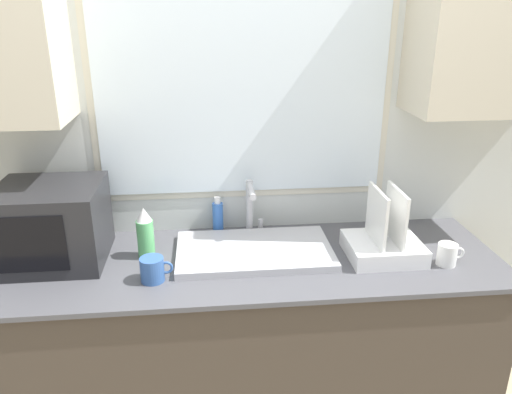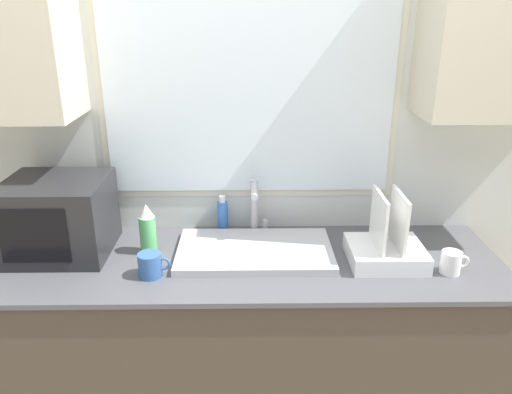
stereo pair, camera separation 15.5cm
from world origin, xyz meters
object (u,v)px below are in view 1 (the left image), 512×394
object	(u,v)px
spray_bottle	(145,234)
soap_bottle	(218,217)
microwave	(52,224)
dish_rack	(384,243)
mug_near_sink	(153,269)
faucet	(251,204)

from	to	relation	value
spray_bottle	soap_bottle	xyz separation A→B (m)	(0.30, 0.20, -0.03)
microwave	dish_rack	world-z (taller)	microwave
microwave	soap_bottle	xyz separation A→B (m)	(0.66, 0.19, -0.08)
spray_bottle	mug_near_sink	size ratio (longest dim) A/B	1.76
dish_rack	spray_bottle	world-z (taller)	dish_rack
faucet	dish_rack	world-z (taller)	dish_rack
microwave	mug_near_sink	xyz separation A→B (m)	(0.40, -0.21, -0.11)
microwave	spray_bottle	distance (m)	0.36
soap_bottle	spray_bottle	bearing A→B (deg)	-145.83
spray_bottle	mug_near_sink	bearing A→B (deg)	-77.63
soap_bottle	mug_near_sink	distance (m)	0.47
faucet	microwave	distance (m)	0.82
dish_rack	spray_bottle	size ratio (longest dim) A/B	1.37
dish_rack	soap_bottle	distance (m)	0.73
faucet	spray_bottle	size ratio (longest dim) A/B	1.15
soap_bottle	microwave	bearing A→B (deg)	-164.02
microwave	soap_bottle	size ratio (longest dim) A/B	2.33
microwave	faucet	bearing A→B (deg)	10.96
faucet	microwave	xyz separation A→B (m)	(-0.80, -0.16, 0.01)
dish_rack	spray_bottle	bearing A→B (deg)	174.41
mug_near_sink	soap_bottle	bearing A→B (deg)	57.49
mug_near_sink	dish_rack	bearing A→B (deg)	6.38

